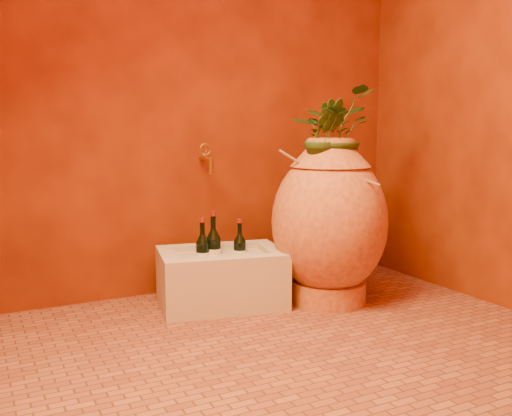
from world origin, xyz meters
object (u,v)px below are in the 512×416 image
amphora (329,222)px  wine_bottle_b (240,252)px  stone_basin (221,279)px  wall_tap (206,157)px  wine_bottle_c (203,255)px  wine_bottle_a (214,251)px

amphora → wine_bottle_b: (-0.42, 0.24, -0.18)m
stone_basin → wall_tap: wall_tap is taller
wall_tap → wine_bottle_c: bearing=-117.8°
wine_bottle_b → wall_tap: (-0.09, 0.25, 0.51)m
stone_basin → wine_bottle_c: size_ratio=2.33×
stone_basin → wine_bottle_b: size_ratio=2.49×
wine_bottle_c → wall_tap: (0.13, 0.24, 0.51)m
wine_bottle_a → stone_basin: bearing=-65.9°
wine_bottle_a → amphora: bearing=-24.4°
wine_bottle_b → amphora: bearing=-29.9°
wall_tap → stone_basin: bearing=-97.7°
wine_bottle_c → wine_bottle_b: bearing=-3.4°
stone_basin → wall_tap: (0.04, 0.28, 0.64)m
wine_bottle_a → wall_tap: 0.55m
amphora → stone_basin: (-0.55, 0.21, -0.30)m
stone_basin → amphora: bearing=-20.9°
stone_basin → wine_bottle_c: 0.17m
wine_bottle_b → stone_basin: bearing=-165.1°
amphora → stone_basin: bearing=159.1°
wine_bottle_a → wine_bottle_b: 0.15m
amphora → wall_tap: bearing=136.1°
stone_basin → wall_tap: 0.70m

